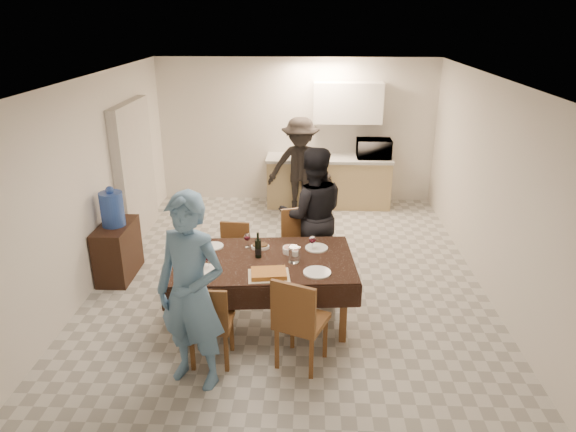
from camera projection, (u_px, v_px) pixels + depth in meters
The scene contains 33 objects.
floor at pixel (290, 272), 7.02m from camera, with size 5.00×6.00×0.02m, color beige.
ceiling at pixel (290, 77), 6.06m from camera, with size 5.00×6.00×0.02m, color white.
wall_back at pixel (296, 131), 9.33m from camera, with size 5.00×0.02×2.60m, color silver.
wall_front at pixel (274, 308), 3.76m from camera, with size 5.00×0.02×2.60m, color silver.
wall_left at pixel (97, 180), 6.64m from camera, with size 0.02×6.00×2.60m, color silver.
wall_right at pixel (488, 185), 6.44m from camera, with size 0.02×6.00×2.60m, color silver.
stub_partition at pixel (135, 171), 7.85m from camera, with size 0.15×1.40×2.10m, color beige.
kitchen_base_cabinet at pixel (328, 183), 9.33m from camera, with size 2.20×0.60×0.86m, color tan.
kitchen_worktop at pixel (329, 158), 9.16m from camera, with size 2.24×0.64×0.05m, color #B1B2AC.
upper_cabinet at pixel (348, 103), 8.92m from camera, with size 1.20×0.34×0.70m, color white.
dining_table at pixel (262, 262), 5.67m from camera, with size 2.09×1.32×0.78m.
chair_near_left at pixel (209, 317), 4.98m from camera, with size 0.42×0.42×0.50m.
chair_near_right at pixel (302, 315), 4.92m from camera, with size 0.60×0.61×0.54m.
chair_far_left at pixel (232, 254), 6.40m from camera, with size 0.41×0.41×0.45m.
chair_far_right at pixel (304, 247), 6.30m from camera, with size 0.59×0.60×0.56m.
console at pixel (118, 251), 6.81m from camera, with size 0.40×0.80×0.74m, color black.
water_jug at pixel (112, 209), 6.59m from camera, with size 0.30×0.30×0.45m, color #3154B2.
wine_bottle at pixel (258, 245), 5.65m from camera, with size 0.07×0.07×0.30m, color black, non-canonical shape.
water_pitcher at pixel (294, 254), 5.56m from camera, with size 0.12×0.12×0.18m, color white.
savoury_tart at pixel (269, 274), 5.29m from camera, with size 0.42×0.32×0.05m, color #AB6A32.
salad_bowl at pixel (290, 250), 5.80m from camera, with size 0.17×0.17×0.07m, color white.
mushroom_dish at pixel (260, 247), 5.91m from camera, with size 0.19×0.19×0.03m, color white.
wine_glass_a at pixel (208, 261), 5.41m from camera, with size 0.08×0.08×0.18m, color white, non-canonical shape.
wine_glass_b at pixel (312, 243), 5.83m from camera, with size 0.08×0.08×0.18m, color white, non-canonical shape.
wine_glass_c at pixel (247, 240), 5.91m from camera, with size 0.08×0.08×0.18m, color white, non-canonical shape.
plate_near_left at pixel (203, 270), 5.40m from camera, with size 0.29×0.29×0.02m, color white.
plate_near_right at pixel (317, 272), 5.35m from camera, with size 0.29×0.29×0.02m, color white.
plate_far_left at pixel (213, 246), 5.96m from camera, with size 0.24×0.24×0.01m, color white.
plate_far_right at pixel (317, 248), 5.91m from camera, with size 0.26×0.26×0.02m, color white.
microwave at pixel (374, 148), 9.06m from camera, with size 0.60×0.41×0.33m, color white.
person_near at pixel (191, 293), 4.64m from camera, with size 0.70×0.46×1.91m, color #5781A8.
person_far at pixel (312, 215), 6.57m from camera, with size 0.87×0.68×1.79m, color black.
person_kitchen at pixel (300, 167), 8.77m from camera, with size 1.10×0.63×1.71m, color black.
Camera 1 is at (0.24, -6.23, 3.32)m, focal length 32.00 mm.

